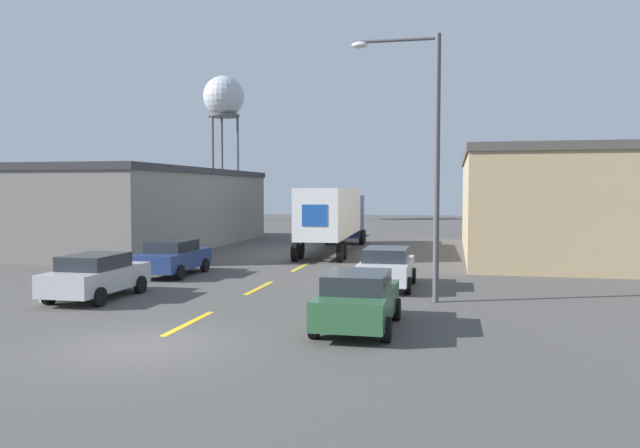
% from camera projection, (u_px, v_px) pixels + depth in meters
% --- Properties ---
extents(ground_plane, '(160.00, 160.00, 0.00)m').
position_uv_depth(ground_plane, '(142.00, 347.00, 14.96)').
color(ground_plane, '#4C4947').
extents(road_centerline, '(0.20, 16.30, 0.01)m').
position_uv_depth(road_centerline, '(259.00, 288.00, 23.93)').
color(road_centerline, yellow).
rests_on(road_centerline, ground_plane).
extents(warehouse_left, '(13.04, 21.50, 5.14)m').
position_uv_depth(warehouse_left, '(124.00, 208.00, 41.65)').
color(warehouse_left, slate).
rests_on(warehouse_left, ground_plane).
extents(warehouse_right, '(11.63, 20.30, 5.86)m').
position_uv_depth(warehouse_right, '(566.00, 204.00, 36.09)').
color(warehouse_right, tan).
rests_on(warehouse_right, ground_plane).
extents(semi_truck, '(3.16, 13.46, 3.85)m').
position_uv_depth(semi_truck, '(334.00, 214.00, 38.05)').
color(semi_truck, navy).
rests_on(semi_truck, ground_plane).
extents(parked_car_right_mid, '(2.05, 4.33, 1.55)m').
position_uv_depth(parked_car_right_mid, '(387.00, 267.00, 23.88)').
color(parked_car_right_mid, silver).
rests_on(parked_car_right_mid, ground_plane).
extents(parked_car_left_near, '(2.05, 4.33, 1.55)m').
position_uv_depth(parked_car_left_near, '(96.00, 275.00, 21.51)').
color(parked_car_left_near, '#B2B2B7').
rests_on(parked_car_left_near, ground_plane).
extents(parked_car_left_far, '(2.05, 4.33, 1.55)m').
position_uv_depth(parked_car_left_far, '(173.00, 257.00, 27.38)').
color(parked_car_left_far, navy).
rests_on(parked_car_left_far, ground_plane).
extents(parked_car_right_near, '(2.05, 4.33, 1.55)m').
position_uv_depth(parked_car_right_near, '(358.00, 299.00, 16.82)').
color(parked_car_right_near, '#2D5B38').
rests_on(parked_car_right_near, ground_plane).
extents(water_tower, '(4.96, 4.96, 17.52)m').
position_uv_depth(water_tower, '(224.00, 99.00, 75.30)').
color(water_tower, '#47474C').
rests_on(water_tower, ground_plane).
extents(street_lamp, '(2.98, 0.32, 8.88)m').
position_uv_depth(street_lamp, '(427.00, 148.00, 20.67)').
color(street_lamp, '#4C4C51').
rests_on(street_lamp, ground_plane).
extents(fire_hydrant, '(0.22, 0.22, 0.93)m').
position_uv_depth(fire_hydrant, '(43.00, 288.00, 20.93)').
color(fire_hydrant, silver).
rests_on(fire_hydrant, ground_plane).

